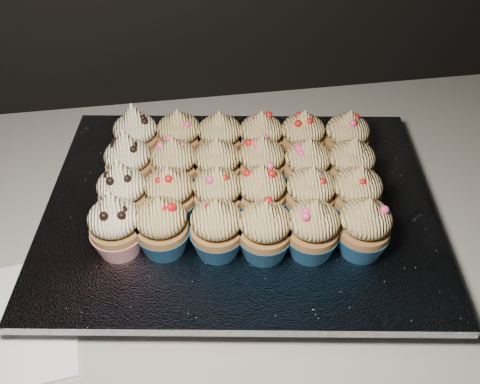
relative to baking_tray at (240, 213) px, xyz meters
The scene contains 27 objects.
worktop 0.07m from the baking_tray, 168.96° to the left, with size 2.44×0.64×0.04m, color beige.
baking_tray is the anchor object (origin of this frame).
foil_lining 0.02m from the baking_tray, ahead, with size 0.51×0.40×0.01m, color silver.
cupcake_0 0.18m from the baking_tray, 158.54° to the right, with size 0.06×0.06×0.10m.
cupcake_1 0.14m from the baking_tray, 146.21° to the right, with size 0.06×0.06×0.08m.
cupcake_2 0.11m from the baking_tray, 116.08° to the right, with size 0.06×0.06×0.08m.
cupcake_3 0.11m from the baking_tray, 81.22° to the right, with size 0.06×0.06×0.08m.
cupcake_4 0.14m from the baking_tray, 55.28° to the right, with size 0.06×0.06×0.08m.
cupcake_5 0.18m from the baking_tray, 39.60° to the right, with size 0.06×0.06×0.08m.
cupcake_6 0.16m from the baking_tray, behind, with size 0.06×0.06×0.10m.
cupcake_7 0.11m from the baking_tray, 169.62° to the right, with size 0.06×0.06×0.08m.
cupcake_8 0.07m from the baking_tray, 141.04° to the right, with size 0.06×0.06×0.08m.
cupcake_9 0.07m from the baking_tray, 54.20° to the right, with size 0.06×0.06×0.08m.
cupcake_10 0.11m from the baking_tray, 28.05° to the right, with size 0.06×0.06×0.08m.
cupcake_11 0.16m from the baking_tray, 20.36° to the right, with size 0.06×0.06×0.08m.
cupcake_12 0.16m from the baking_tray, 159.69° to the left, with size 0.06×0.06×0.10m.
cupcake_13 0.11m from the baking_tray, 153.56° to the left, with size 0.06×0.06×0.08m.
cupcake_14 0.07m from the baking_tray, 129.49° to the left, with size 0.06×0.06×0.08m.
cupcake_15 0.07m from the baking_tray, 38.58° to the left, with size 0.06×0.06×0.08m.
cupcake_16 0.11m from the baking_tray, ahead, with size 0.06×0.06×0.08m.
cupcake_17 0.16m from the baking_tray, ahead, with size 0.06×0.06×0.08m.
cupcake_18 0.18m from the baking_tray, 139.69° to the left, with size 0.06×0.06×0.10m.
cupcake_19 0.14m from the baking_tray, 124.63° to the left, with size 0.06×0.06×0.08m.
cupcake_20 0.11m from the baking_tray, 99.41° to the left, with size 0.06×0.06×0.08m.
cupcake_21 0.11m from the baking_tray, 62.33° to the left, with size 0.06×0.06×0.08m.
cupcake_22 0.14m from the baking_tray, 36.19° to the left, with size 0.06×0.06×0.08m.
cupcake_23 0.18m from the baking_tray, 21.28° to the left, with size 0.06×0.06×0.08m.
Camera 1 is at (-0.01, 1.18, 1.42)m, focal length 40.00 mm.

